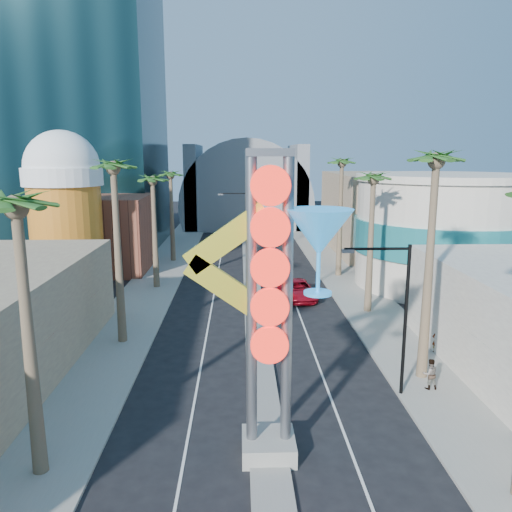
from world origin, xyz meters
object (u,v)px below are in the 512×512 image
Objects in this scene: pedestrian_a at (437,340)px; neon_sign at (290,286)px; red_pickup at (298,290)px; pedestrian_b at (430,374)px.

neon_sign is at bearing 45.51° from pedestrian_a.
pedestrian_b is at bearing -81.44° from red_pickup.
pedestrian_b is at bearing 34.31° from neon_sign.
neon_sign is 24.16m from red_pickup.
pedestrian_b reaches higher than pedestrian_a.
red_pickup is 3.49× the size of pedestrian_b.
neon_sign reaches higher than pedestrian_b.
neon_sign is 11.60m from pedestrian_b.
pedestrian_b is (-2.30, -4.94, 0.05)m from pedestrian_a.
pedestrian_a is (10.33, 10.42, -6.38)m from neon_sign.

